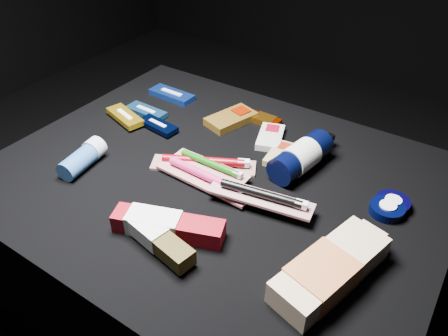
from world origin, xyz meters
The scene contains 21 objects.
ground centered at (0.00, 0.00, 0.00)m, with size 3.00×3.00×0.00m, color black.
cloth_table centered at (0.00, 0.00, 0.20)m, with size 0.98×0.78×0.40m, color black.
luna_bar_0 centered at (-0.32, 0.23, 0.41)m, with size 0.14×0.05×0.02m.
luna_bar_1 centered at (-0.31, 0.12, 0.41)m, with size 0.12×0.05×0.02m.
luna_bar_2 centered at (-0.23, 0.08, 0.41)m, with size 0.11×0.05×0.01m.
luna_bar_3 centered at (-0.33, 0.06, 0.41)m, with size 0.13×0.08×0.02m.
clif_bar_0 centered at (-0.09, 0.22, 0.41)m, with size 0.11×0.15×0.02m.
clif_bar_1 centered at (0.03, 0.20, 0.41)m, with size 0.09×0.12×0.02m.
clif_bar_2 centered at (0.09, 0.14, 0.41)m, with size 0.06×0.10×0.02m.
power_bar centered at (-0.04, 0.26, 0.41)m, with size 0.13×0.04×0.02m.
lotion_bottle centered at (0.15, 0.13, 0.43)m, with size 0.09×0.22×0.07m.
cream_tin_upper centered at (0.36, 0.11, 0.41)m, with size 0.07×0.07×0.02m.
cream_tin_lower centered at (0.36, 0.09, 0.41)m, with size 0.07×0.07×0.02m.
bodywash_bottle centered at (0.32, -0.13, 0.42)m, with size 0.14×0.25×0.05m.
deodorant_stick centered at (-0.27, -0.14, 0.42)m, with size 0.06×0.12×0.05m.
toothbrush_pack_0 centered at (-0.04, 0.01, 0.41)m, with size 0.24×0.16×0.03m.
toothbrush_pack_1 centered at (0.00, -0.04, 0.42)m, with size 0.24×0.06×0.03m.
toothbrush_pack_2 centered at (-0.01, 0.00, 0.42)m, with size 0.19×0.05×0.02m.
toothbrush_pack_3 centered at (0.14, -0.04, 0.43)m, with size 0.22×0.09×0.02m.
toothpaste_carton_red centered at (0.02, -0.20, 0.42)m, with size 0.22×0.12×0.04m.
toothpaste_carton_green centered at (0.02, -0.23, 0.42)m, with size 0.18×0.07×0.04m.
Camera 1 is at (0.44, -0.63, 1.00)m, focal length 35.00 mm.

